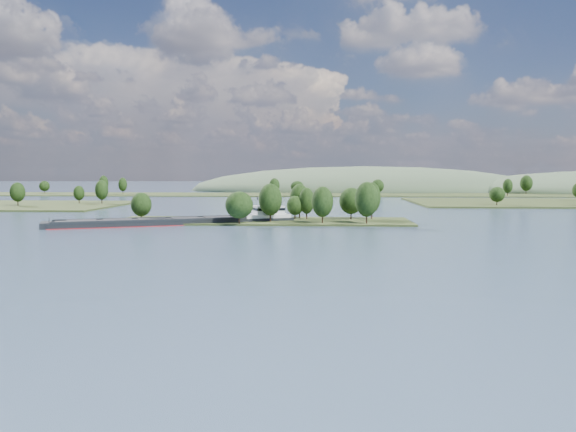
{
  "coord_description": "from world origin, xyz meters",
  "views": [
    {
      "loc": [
        20.04,
        -9.81,
        17.09
      ],
      "look_at": [
        11.66,
        130.0,
        6.0
      ],
      "focal_mm": 35.0,
      "sensor_mm": 36.0,
      "label": 1
    }
  ],
  "objects": [
    {
      "name": "ground",
      "position": [
        0.0,
        120.0,
        0.0
      ],
      "size": [
        1800.0,
        1800.0,
        0.0
      ],
      "primitive_type": "plane",
      "color": "#3A4F65",
      "rests_on": "ground"
    },
    {
      "name": "tree_island",
      "position": [
        7.19,
        178.36,
        4.19
      ],
      "size": [
        100.0,
        33.34,
        14.56
      ],
      "color": "#273316",
      "rests_on": "ground"
    },
    {
      "name": "back_shoreline",
      "position": [
        8.93,
        399.7,
        0.71
      ],
      "size": [
        900.0,
        60.0,
        15.1
      ],
      "color": "#273316",
      "rests_on": "ground"
    },
    {
      "name": "hill_west",
      "position": [
        60.0,
        500.0,
        0.0
      ],
      "size": [
        320.0,
        160.0,
        44.0
      ],
      "primitive_type": "ellipsoid",
      "color": "#3E5137",
      "rests_on": "ground"
    },
    {
      "name": "cargo_barge",
      "position": [
        -22.41,
        170.78,
        1.35
      ],
      "size": [
        77.11,
        38.61,
        10.75
      ],
      "color": "black",
      "rests_on": "ground"
    }
  ]
}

